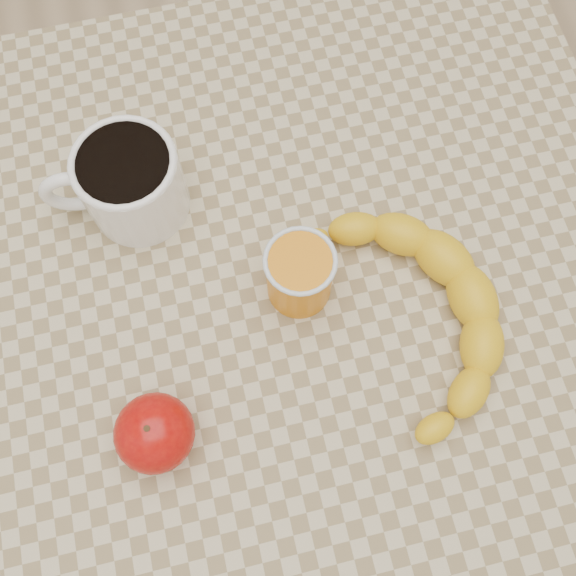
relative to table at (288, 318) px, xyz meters
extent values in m
plane|color=tan|center=(0.00, 0.00, -0.66)|extent=(3.00, 3.00, 0.00)
cube|color=tan|center=(0.00, 0.00, 0.07)|extent=(0.80, 0.80, 0.04)
cube|color=brown|center=(0.00, 0.00, 0.02)|extent=(0.74, 0.74, 0.06)
cylinder|color=brown|center=(0.35, -0.35, -0.31)|extent=(0.05, 0.05, 0.71)
cylinder|color=brown|center=(-0.35, 0.35, -0.31)|extent=(0.05, 0.05, 0.71)
cylinder|color=brown|center=(0.35, 0.35, -0.31)|extent=(0.05, 0.05, 0.71)
cylinder|color=white|center=(-0.13, 0.14, 0.13)|extent=(0.11, 0.11, 0.09)
cylinder|color=black|center=(-0.13, 0.14, 0.17)|extent=(0.09, 0.09, 0.01)
torus|color=white|center=(-0.13, 0.14, 0.17)|extent=(0.11, 0.11, 0.01)
torus|color=white|center=(-0.19, 0.14, 0.13)|extent=(0.07, 0.02, 0.07)
cylinder|color=orange|center=(0.01, 0.00, 0.13)|extent=(0.07, 0.07, 0.08)
torus|color=silver|center=(0.01, 0.00, 0.17)|extent=(0.07, 0.07, 0.00)
ellipsoid|color=#940406|center=(-0.15, -0.11, 0.12)|extent=(0.10, 0.10, 0.07)
cylinder|color=#382311|center=(-0.15, -0.11, 0.15)|extent=(0.01, 0.01, 0.01)
camera|label=1|loc=(-0.05, -0.21, 0.72)|focal=40.00mm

